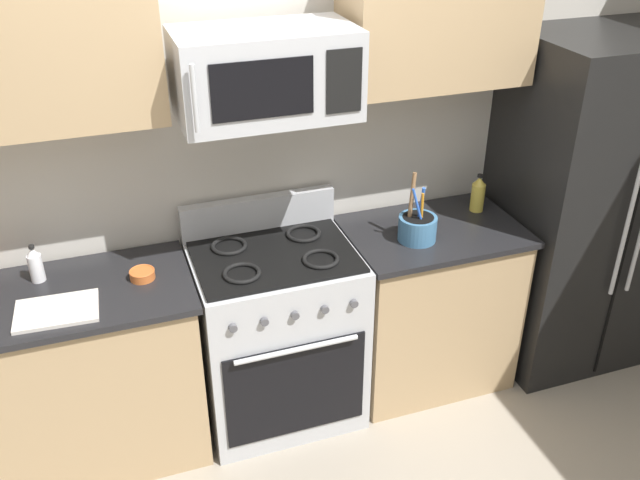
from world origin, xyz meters
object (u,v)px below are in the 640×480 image
refrigerator (584,206)px  microwave (266,74)px  utensil_crock (417,227)px  cutting_board (57,311)px  range_oven (277,333)px  bottle_oil (478,194)px  bottle_vinegar (35,265)px  prep_bowl (142,274)px

refrigerator → microwave: 1.90m
utensil_crock → cutting_board: size_ratio=1.02×
range_oven → bottle_oil: (1.12, 0.11, 0.53)m
microwave → bottle_vinegar: 1.28m
range_oven → prep_bowl: bearing=179.1°
bottle_oil → prep_bowl: bearing=-176.6°
refrigerator → bottle_vinegar: bearing=176.6°
microwave → utensil_crock: microwave is taller
utensil_crock → cutting_board: (-1.64, -0.07, -0.06)m
microwave → prep_bowl: 1.02m
cutting_board → bottle_oil: size_ratio=1.62×
microwave → range_oven: bearing=-89.9°
refrigerator → bottle_vinegar: 2.73m
range_oven → bottle_vinegar: (-1.02, 0.14, 0.51)m
utensil_crock → refrigerator: bearing=2.9°
microwave → bottle_vinegar: microwave is taller
refrigerator → prep_bowl: size_ratio=16.28×
bottle_vinegar → bottle_oil: bearing=-0.9°
microwave → prep_bowl: bearing=-178.4°
bottle_oil → refrigerator: bearing=-12.5°
utensil_crock → cutting_board: bearing=-177.7°
cutting_board → bottle_oil: bearing=6.8°
refrigerator → bottle_oil: 0.60m
refrigerator → utensil_crock: size_ratio=5.38×
bottle_vinegar → prep_bowl: 0.45m
utensil_crock → bottle_vinegar: utensil_crock is taller
range_oven → cutting_board: size_ratio=3.33×
refrigerator → bottle_vinegar: size_ratio=10.33×
cutting_board → range_oven: bearing=8.1°
refrigerator → cutting_board: refrigerator is taller
range_oven → microwave: 1.28m
utensil_crock → bottle_vinegar: size_ratio=1.92×
refrigerator → bottle_oil: size_ratio=8.95×
utensil_crock → bottle_vinegar: (-1.71, 0.21, 0.01)m
range_oven → prep_bowl: (-0.59, 0.01, 0.46)m
bottle_vinegar → bottle_oil: 2.14m
bottle_vinegar → refrigerator: bearing=-3.4°
refrigerator → microwave: bearing=178.5°
microwave → bottle_oil: microwave is taller
prep_bowl → refrigerator: bearing=-0.7°
range_oven → cutting_board: bearing=-171.9°
range_oven → refrigerator: (1.70, -0.02, 0.43)m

